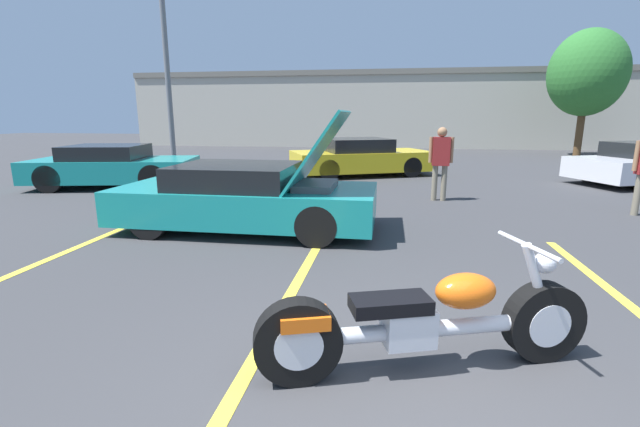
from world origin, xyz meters
TOP-DOWN VIEW (x-y plane):
  - parking_stripe_middle at (-1.30, 1.79)m, footprint 0.12×5.70m
  - far_building at (0.00, 25.43)m, footprint 32.00×4.20m
  - light_pole at (-7.66, 12.06)m, footprint 1.21×0.28m
  - tree_background at (8.30, 19.73)m, footprint 3.28×3.28m
  - motorcycle at (-0.02, 1.02)m, footprint 2.42×1.04m
  - show_car_hood_open at (-2.58, 4.68)m, footprint 4.17×1.78m
  - parked_car_left_row at (-7.46, 8.27)m, footprint 4.34×2.65m
  - parked_car_mid_row at (-1.22, 11.60)m, footprint 4.65×3.49m
  - spectator_by_show_car at (0.79, 7.73)m, footprint 0.52×0.21m

SIDE VIEW (x-z plane):
  - parking_stripe_middle at x=-1.30m, z-range 0.00..0.01m
  - motorcycle at x=-0.02m, z-range -0.10..0.85m
  - show_car_hood_open at x=-2.58m, z-range -0.42..1.50m
  - parked_car_left_row at x=-7.46m, z-range -0.01..1.09m
  - parked_car_mid_row at x=-1.22m, z-range -0.02..1.13m
  - spectator_by_show_car at x=0.79m, z-range 0.14..1.74m
  - far_building at x=0.00m, z-range 0.14..4.54m
  - tree_background at x=8.30m, z-range 0.89..6.48m
  - light_pole at x=-7.66m, z-range 0.38..7.41m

